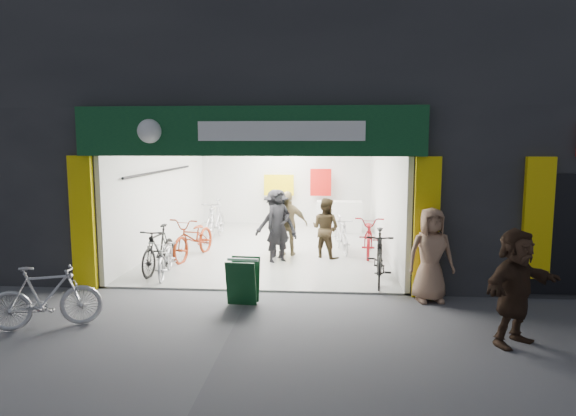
# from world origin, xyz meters

# --- Properties ---
(ground) EXTENTS (60.00, 60.00, 0.00)m
(ground) POSITION_xyz_m (0.00, 0.00, 0.00)
(ground) COLOR #56565B
(ground) RESTS_ON ground
(building) EXTENTS (17.00, 10.27, 8.00)m
(building) POSITION_xyz_m (0.91, 4.99, 4.31)
(building) COLOR #232326
(building) RESTS_ON ground
(bike_left_front) EXTENTS (0.79, 1.66, 0.84)m
(bike_left_front) POSITION_xyz_m (-1.97, 0.95, 0.42)
(bike_left_front) COLOR #B8B8BD
(bike_left_front) RESTS_ON ground
(bike_left_midfront) EXTENTS (0.63, 1.77, 1.04)m
(bike_left_midfront) POSITION_xyz_m (-2.21, 1.23, 0.52)
(bike_left_midfront) COLOR black
(bike_left_midfront) RESTS_ON ground
(bike_left_midback) EXTENTS (1.09, 2.11, 1.05)m
(bike_left_midback) POSITION_xyz_m (-1.80, 2.64, 0.53)
(bike_left_midback) COLOR maroon
(bike_left_midback) RESTS_ON ground
(bike_left_back) EXTENTS (0.64, 2.00, 1.19)m
(bike_left_back) POSITION_xyz_m (-1.80, 5.00, 0.60)
(bike_left_back) COLOR #B7B7BC
(bike_left_back) RESTS_ON ground
(bike_right_front) EXTENTS (0.69, 1.87, 1.10)m
(bike_right_front) POSITION_xyz_m (2.50, 0.79, 0.55)
(bike_right_front) COLOR black
(bike_right_front) RESTS_ON ground
(bike_right_mid) EXTENTS (0.87, 2.03, 1.04)m
(bike_right_mid) POSITION_xyz_m (2.50, 3.36, 0.52)
(bike_right_mid) COLOR maroon
(bike_right_mid) RESTS_ON ground
(bike_right_back) EXTENTS (0.71, 1.64, 0.95)m
(bike_right_back) POSITION_xyz_m (1.80, 3.60, 0.48)
(bike_right_back) COLOR silver
(bike_right_back) RESTS_ON ground
(parked_bike) EXTENTS (1.70, 1.05, 0.99)m
(parked_bike) POSITION_xyz_m (-2.86, -2.14, 0.49)
(parked_bike) COLOR #B7B6BB
(parked_bike) RESTS_ON ground
(customer_a) EXTENTS (0.76, 0.72, 1.74)m
(customer_a) POSITION_xyz_m (0.29, 2.37, 0.87)
(customer_a) COLOR black
(customer_a) RESTS_ON ground
(customer_b) EXTENTS (0.92, 0.86, 1.50)m
(customer_b) POSITION_xyz_m (1.40, 2.92, 0.75)
(customer_b) COLOR #352918
(customer_b) RESTS_ON ground
(customer_c) EXTENTS (1.25, 0.96, 1.71)m
(customer_c) POSITION_xyz_m (0.20, 2.79, 0.85)
(customer_c) COLOR black
(customer_c) RESTS_ON ground
(customer_d) EXTENTS (0.98, 0.44, 1.65)m
(customer_d) POSITION_xyz_m (0.47, 3.03, 0.82)
(customer_d) COLOR #968257
(customer_d) RESTS_ON ground
(pedestrian_near) EXTENTS (0.90, 0.66, 1.70)m
(pedestrian_near) POSITION_xyz_m (3.30, -0.30, 0.85)
(pedestrian_near) COLOR #997359
(pedestrian_near) RESTS_ON ground
(pedestrian_far) EXTENTS (1.54, 1.34, 1.68)m
(pedestrian_far) POSITION_xyz_m (4.10, -2.23, 0.84)
(pedestrian_far) COLOR #332217
(pedestrian_far) RESTS_ON ground
(sandwich_board) EXTENTS (0.55, 0.57, 0.81)m
(sandwich_board) POSITION_xyz_m (-0.02, -0.78, 0.45)
(sandwich_board) COLOR #0D371A
(sandwich_board) RESTS_ON ground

